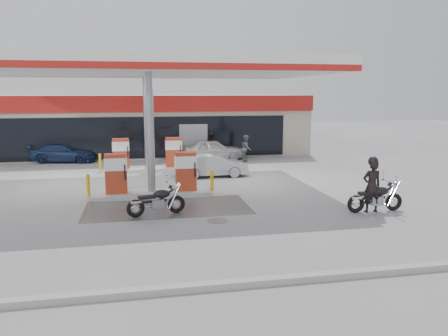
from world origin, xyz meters
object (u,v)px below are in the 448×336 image
at_px(attendant, 246,148).
at_px(biker_main, 372,186).
at_px(parked_motorcycle, 157,202).
at_px(hatchback_silver, 213,165).
at_px(pump_island_far, 148,158).
at_px(sedan_white, 213,150).
at_px(parked_car_right, 216,149).
at_px(parked_car_left, 64,153).
at_px(biker_walking, 211,145).
at_px(pump_island_near, 152,179).
at_px(main_motorcycle, 376,198).

bearing_deg(attendant, biker_main, -158.43).
distance_m(parked_motorcycle, hatchback_silver, 7.20).
height_order(pump_island_far, sedan_white, pump_island_far).
height_order(parked_motorcycle, parked_car_right, parked_car_right).
relative_size(parked_motorcycle, parked_car_left, 0.52).
height_order(hatchback_silver, biker_walking, biker_walking).
bearing_deg(parked_motorcycle, sedan_white, 58.96).
relative_size(sedan_white, parked_car_left, 0.96).
relative_size(pump_island_near, parked_motorcycle, 2.50).
relative_size(biker_main, parked_car_right, 0.47).
xyz_separation_m(biker_main, parked_car_right, (-3.03, 14.00, -0.38)).
relative_size(main_motorcycle, biker_main, 1.13).
relative_size(biker_main, attendant, 1.15).
height_order(pump_island_near, main_motorcycle, pump_island_near).
bearing_deg(parked_car_right, hatchback_silver, -174.74).
relative_size(parked_car_right, biker_walking, 2.42).
bearing_deg(biker_walking, pump_island_far, -169.86).
height_order(parked_car_right, biker_walking, biker_walking).
bearing_deg(biker_main, pump_island_far, -52.55).
distance_m(hatchback_silver, parked_car_left, 10.32).
bearing_deg(attendant, biker_walking, 60.85).
relative_size(pump_island_near, biker_walking, 3.11).
bearing_deg(parked_car_left, parked_car_right, -79.41).
xyz_separation_m(attendant, parked_car_left, (-10.94, 1.97, -0.25)).
height_order(pump_island_far, biker_main, biker_main).
bearing_deg(hatchback_silver, pump_island_far, 51.31).
height_order(biker_main, attendant, biker_main).
relative_size(biker_main, parked_car_left, 0.48).
height_order(pump_island_near, biker_walking, pump_island_near).
distance_m(pump_island_far, parked_car_left, 6.36).
height_order(parked_motorcycle, attendant, attendant).
height_order(parked_car_left, biker_walking, biker_walking).
bearing_deg(pump_island_near, sedan_white, 65.79).
relative_size(biker_main, parked_motorcycle, 0.91).
relative_size(main_motorcycle, attendant, 1.29).
xyz_separation_m(sedan_white, biker_walking, (-0.01, 0.60, 0.19)).
relative_size(pump_island_near, main_motorcycle, 2.43).
relative_size(sedan_white, parked_car_right, 0.94).
xyz_separation_m(parked_motorcycle, sedan_white, (4.05, 12.11, 0.17)).
xyz_separation_m(pump_island_near, sedan_white, (4.14, 9.20, -0.07)).
distance_m(pump_island_near, pump_island_far, 6.00).
bearing_deg(parked_motorcycle, attendant, 49.06).
distance_m(pump_island_near, biker_main, 8.53).
relative_size(main_motorcycle, parked_car_left, 0.54).
relative_size(parked_motorcycle, sedan_white, 0.55).
xyz_separation_m(parked_car_left, parked_car_right, (9.44, 0.00, -0.01)).
height_order(sedan_white, parked_car_right, sedan_white).
relative_size(main_motorcycle, sedan_white, 0.56).
distance_m(main_motorcycle, hatchback_silver, 8.87).
bearing_deg(pump_island_near, pump_island_far, 90.00).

